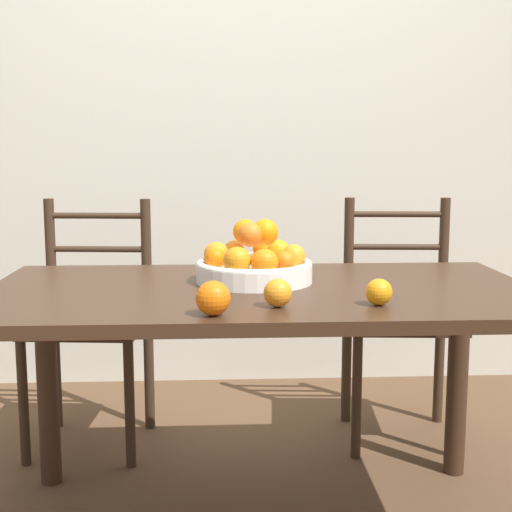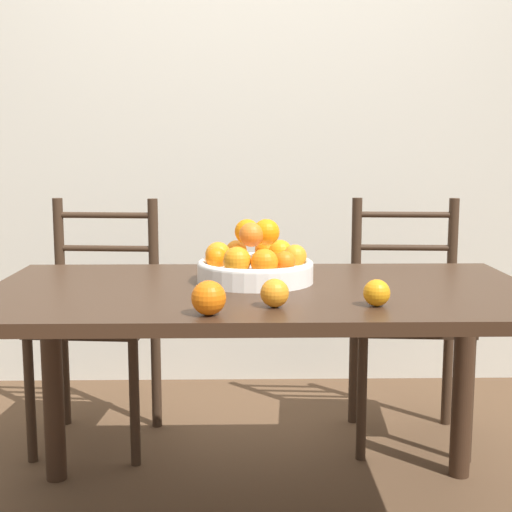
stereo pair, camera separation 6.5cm
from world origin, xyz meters
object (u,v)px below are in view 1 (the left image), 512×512
Objects in this scene: orange_loose_2 at (213,298)px; chair_left at (91,325)px; orange_loose_1 at (379,292)px; chair_right at (400,321)px; fruit_bowl at (254,263)px; orange_loose_0 at (278,293)px.

chair_left is (-0.47, 1.02, -0.31)m from orange_loose_2.
chair_right reaches higher than orange_loose_1.
chair_left reaches higher than fruit_bowl.
orange_loose_0 is 0.08× the size of chair_right.
orange_loose_1 is 0.07× the size of chair_left.
fruit_bowl reaches higher than orange_loose_1.
orange_loose_1 is 1.32m from chair_left.
chair_left is at bearing 134.80° from fruit_bowl.
chair_right is (1.19, 0.00, 0.00)m from chair_left.
orange_loose_1 is (0.25, 0.01, -0.00)m from orange_loose_0.
fruit_bowl is 0.37× the size of chair_right.
orange_loose_2 is (-0.16, -0.08, 0.01)m from orange_loose_0.
chair_right is at bearing 5.40° from chair_left.
orange_loose_0 is at bearing -82.87° from fruit_bowl.
orange_loose_0 is at bearing -116.48° from chair_right.
orange_loose_2 is 0.09× the size of chair_right.
orange_loose_0 is at bearing -178.50° from orange_loose_1.
chair_left is at bearing -175.71° from chair_right.
fruit_bowl is 0.44m from orange_loose_2.
chair_left is at bearing 114.96° from orange_loose_2.
chair_right is at bearing 59.24° from orange_loose_0.
orange_loose_1 is 0.42m from orange_loose_2.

